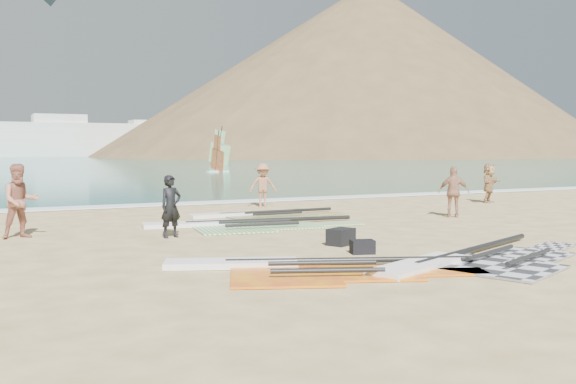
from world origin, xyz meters
name	(u,v)px	position (x,y,z in m)	size (l,w,h in m)	color
ground	(410,244)	(0.00, 0.00, 0.00)	(300.00, 300.00, 0.00)	#D3BD7B
sea	(20,158)	(0.00, 132.00, 0.00)	(300.00, 240.00, 0.06)	#0D5C5F
surf_line	(224,203)	(0.00, 12.30, 0.00)	(300.00, 1.20, 0.04)	white
headland_main	(369,156)	(85.00, 130.00, 0.00)	(143.00, 143.00, 45.00)	brown
headland_minor	(448,155)	(120.00, 140.00, 0.00)	(70.00, 70.00, 28.00)	brown
rig_grey	(476,260)	(-0.39, -2.61, 0.05)	(6.30, 3.85, 0.20)	#28292B
rig_green	(237,225)	(-2.45, 4.71, 0.05)	(6.26, 2.86, 0.20)	green
rig_orange	(256,215)	(-0.92, 6.88, 0.05)	(5.15, 2.03, 0.20)	#FF9000
rig_red	(296,268)	(-3.90, -1.78, 0.05)	(5.62, 3.61, 0.20)	red
gear_bag_near	(341,237)	(-1.55, 0.54, 0.19)	(0.60, 0.44, 0.38)	black
gear_bag_far	(362,247)	(-1.76, -0.69, 0.15)	(0.49, 0.34, 0.29)	black
person_wetsuit	(171,206)	(-4.72, 3.47, 0.78)	(0.57, 0.37, 1.56)	black
beachgoer_left	(20,201)	(-8.09, 5.04, 0.92)	(0.90, 0.70, 1.85)	#AD6855
beachgoer_mid	(263,185)	(0.69, 9.95, 0.83)	(1.07, 0.61, 1.65)	#A2694A
beachgoer_back	(454,192)	(4.76, 4.02, 0.82)	(0.96, 0.40, 1.64)	#AD795C
beachgoer_right	(489,183)	(9.70, 7.62, 0.81)	(1.50, 0.48, 1.61)	#AD8053
windsurfer_centre	(217,160)	(10.71, 42.44, 1.15)	(2.14, 2.53, 3.79)	white
windsurfer_right	(220,154)	(19.19, 64.89, 1.41)	(2.67, 2.72, 4.99)	white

